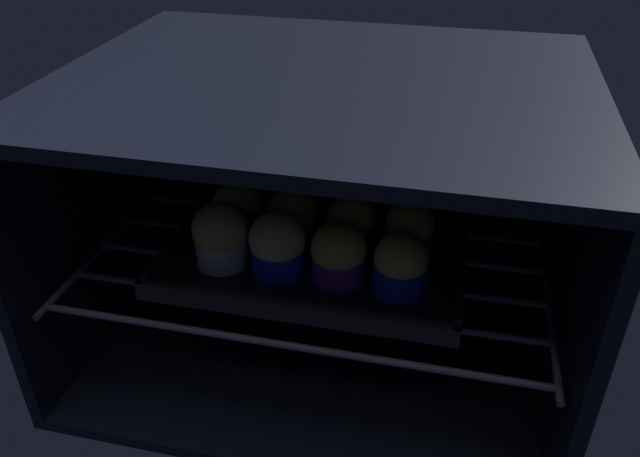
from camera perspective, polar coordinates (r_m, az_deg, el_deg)
name	(u,v)px	position (r cm, az deg, el deg)	size (l,w,h in cm)	color
oven_cavity	(331,205)	(82.77, 0.96, 2.10)	(59.00, 47.00, 37.00)	black
oven_rack	(323,245)	(81.02, 0.31, -1.45)	(54.80, 42.00, 0.80)	#444756
baking_tray	(320,246)	(78.85, 0.00, -1.54)	(35.16, 28.17, 2.20)	black
muffin_row0_col0	(221,236)	(73.93, -8.82, -0.67)	(6.49, 6.49, 7.72)	silver
muffin_row0_col1	(277,245)	(71.81, -3.82, -1.51)	(6.41, 6.41, 7.53)	#1928B7
muffin_row0_col2	(339,254)	(70.76, 1.67, -2.29)	(6.20, 6.20, 7.08)	#7A238C
muffin_row0_col3	(400,265)	(69.58, 7.17, -3.26)	(6.01, 6.01, 7.00)	#1928B7
muffin_row1_col0	(237,211)	(79.26, -7.36, 1.59)	(6.01, 6.01, 7.18)	red
muffin_row1_col1	(293,216)	(77.71, -2.42, 1.13)	(6.17, 6.17, 7.04)	red
muffin_row1_col2	(351,224)	(76.17, 2.82, 0.40)	(6.01, 6.01, 7.34)	#1928B7
muffin_row1_col3	(409,230)	(75.87, 7.94, -0.10)	(6.01, 6.01, 6.83)	red
muffin_row2_col0	(254,180)	(85.42, -5.86, 4.36)	(6.48, 6.48, 7.78)	#1928B7
muffin_row2_col1	(307,189)	(83.31, -1.21, 3.51)	(6.18, 6.18, 7.25)	#1928B7
muffin_row2_col2	(357,194)	(82.64, 3.28, 3.06)	(6.01, 6.01, 6.94)	red
muffin_row2_col3	(411,202)	(81.68, 8.10, 2.39)	(6.07, 6.07, 6.96)	red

